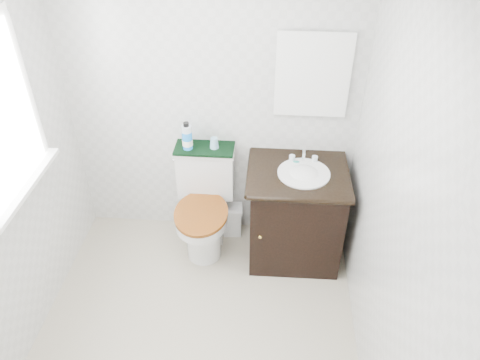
# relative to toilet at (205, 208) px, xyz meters

# --- Properties ---
(floor) EXTENTS (2.40, 2.40, 0.00)m
(floor) POSITION_rel_toilet_xyz_m (0.05, -0.96, -0.37)
(floor) COLOR #B0AA8D
(floor) RESTS_ON ground
(wall_back) EXTENTS (2.40, 0.00, 2.40)m
(wall_back) POSITION_rel_toilet_xyz_m (0.05, 0.24, 0.83)
(wall_back) COLOR silver
(wall_back) RESTS_ON ground
(wall_right) EXTENTS (0.00, 2.40, 2.40)m
(wall_right) POSITION_rel_toilet_xyz_m (1.15, -0.96, 0.83)
(wall_right) COLOR silver
(wall_right) RESTS_ON ground
(mirror) EXTENTS (0.50, 0.02, 0.60)m
(mirror) POSITION_rel_toilet_xyz_m (0.77, 0.21, 1.08)
(mirror) COLOR silver
(mirror) RESTS_ON wall_back
(toilet) EXTENTS (0.47, 0.64, 0.86)m
(toilet) POSITION_rel_toilet_xyz_m (0.00, 0.00, 0.00)
(toilet) COLOR silver
(toilet) RESTS_ON floor
(vanity) EXTENTS (0.73, 0.63, 0.92)m
(vanity) POSITION_rel_toilet_xyz_m (0.72, -0.06, 0.06)
(vanity) COLOR black
(vanity) RESTS_ON floor
(trash_bin) EXTENTS (0.20, 0.17, 0.28)m
(trash_bin) POSITION_rel_toilet_xyz_m (0.20, 0.14, -0.23)
(trash_bin) COLOR white
(trash_bin) RESTS_ON floor
(towel) EXTENTS (0.46, 0.22, 0.02)m
(towel) POSITION_rel_toilet_xyz_m (0.00, 0.13, 0.49)
(towel) COLOR black
(towel) RESTS_ON toilet
(mouthwash_bottle) EXTENTS (0.08, 0.08, 0.22)m
(mouthwash_bottle) POSITION_rel_toilet_xyz_m (-0.12, 0.10, 0.60)
(mouthwash_bottle) COLOR #1C86F0
(mouthwash_bottle) RESTS_ON towel
(cup) EXTENTS (0.07, 0.07, 0.08)m
(cup) POSITION_rel_toilet_xyz_m (0.08, 0.13, 0.54)
(cup) COLOR #7EB3CE
(cup) RESTS_ON towel
(soap_bar) EXTENTS (0.06, 0.04, 0.02)m
(soap_bar) POSITION_rel_toilet_xyz_m (0.70, 0.04, 0.46)
(soap_bar) COLOR #1C8778
(soap_bar) RESTS_ON vanity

